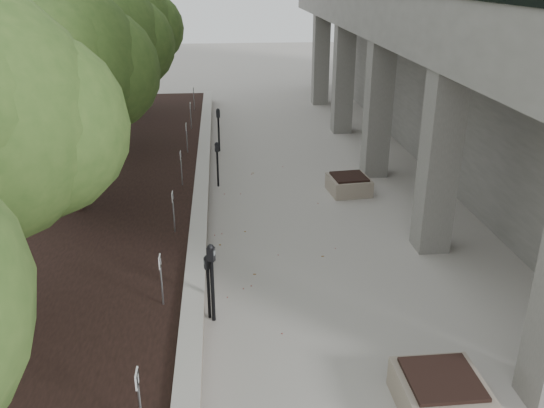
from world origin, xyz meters
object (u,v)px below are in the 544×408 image
planter_back (349,184)px  planter_front (440,393)px  parking_meter_3 (212,283)px  crabapple_tree_5 (127,45)px  crabapple_tree_4 (104,65)px  parking_meter_2 (208,287)px  crabapple_tree_3 (63,100)px  parking_meter_5 (219,130)px  parking_meter_4 (218,164)px

planter_back → planter_front: bearing=-93.6°
parking_meter_3 → crabapple_tree_5: bearing=124.8°
crabapple_tree_4 → parking_meter_2: 10.23m
crabapple_tree_3 → parking_meter_5: 7.18m
planter_front → crabapple_tree_5: bearing=111.1°
parking_meter_2 → parking_meter_4: (0.17, 6.75, 0.03)m
planter_front → planter_back: (0.53, 8.53, -0.03)m
crabapple_tree_4 → parking_meter_4: (3.42, -2.63, -2.45)m
crabapple_tree_4 → crabapple_tree_5: same height
crabapple_tree_3 → parking_meter_5: crabapple_tree_3 is taller
parking_meter_3 → parking_meter_2: bearing=148.8°
crabapple_tree_5 → parking_meter_5: 5.92m
crabapple_tree_5 → planter_front: size_ratio=4.57×
parking_meter_3 → planter_back: parking_meter_3 is taller
parking_meter_2 → crabapple_tree_5: bearing=84.9°
parking_meter_5 → planter_front: (3.10, -12.83, -0.48)m
planter_front → planter_back: size_ratio=1.10×
parking_meter_4 → parking_meter_2: bearing=-106.3°
parking_meter_2 → planter_front: bearing=-56.2°
parking_meter_2 → planter_front: parking_meter_2 is taller
crabapple_tree_5 → parking_meter_3: bearing=-77.1°
crabapple_tree_4 → planter_back: crabapple_tree_4 is taller
parking_meter_4 → parking_meter_5: 3.46m
crabapple_tree_3 → planter_front: size_ratio=4.57×
crabapple_tree_5 → parking_meter_2: (3.25, -14.38, -2.48)m
parking_meter_2 → crabapple_tree_3: bearing=108.7°
parking_meter_2 → parking_meter_3: size_ratio=0.83×
crabapple_tree_3 → parking_meter_2: size_ratio=4.27×
parking_meter_2 → planter_back: parking_meter_2 is taller
crabapple_tree_5 → parking_meter_3: 15.04m
parking_meter_3 → parking_meter_4: 6.85m
parking_meter_3 → parking_meter_4: bearing=111.1°
parking_meter_3 → crabapple_tree_4: bearing=131.2°
crabapple_tree_5 → planter_back: crabapple_tree_5 is taller
parking_meter_3 → parking_meter_5: (0.14, 10.31, -0.01)m
parking_meter_3 → planter_back: bearing=79.7°
parking_meter_2 → parking_meter_4: size_ratio=0.95×
crabapple_tree_3 → planter_back: 7.81m
parking_meter_5 → crabapple_tree_5: bearing=128.4°
crabapple_tree_4 → parking_meter_3: crabapple_tree_4 is taller
parking_meter_3 → planter_front: parking_meter_3 is taller
parking_meter_5 → planter_back: size_ratio=1.40×
parking_meter_5 → planter_front: bearing=-77.7°
parking_meter_5 → parking_meter_4: bearing=-92.0°
crabapple_tree_3 → parking_meter_5: size_ratio=3.59×
parking_meter_5 → crabapple_tree_3: bearing=-122.0°
crabapple_tree_5 → parking_meter_4: 8.71m
parking_meter_3 → planter_back: (3.78, 6.01, -0.51)m
parking_meter_2 → parking_meter_5: bearing=70.9°
parking_meter_3 → planter_front: bearing=-16.0°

